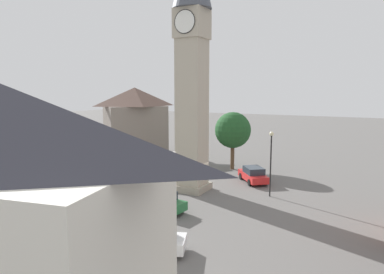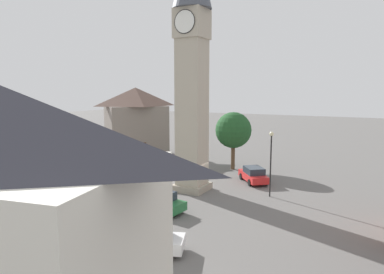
% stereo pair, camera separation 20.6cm
% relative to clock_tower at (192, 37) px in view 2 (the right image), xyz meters
% --- Properties ---
extents(ground_plane, '(200.00, 200.00, 0.00)m').
position_rel_clock_tower_xyz_m(ground_plane, '(-0.00, -0.00, -13.43)').
color(ground_plane, '#605E5B').
extents(clock_tower, '(3.37, 3.37, 22.89)m').
position_rel_clock_tower_xyz_m(clock_tower, '(0.00, 0.00, 0.00)').
color(clock_tower, gray).
rests_on(clock_tower, ground).
extents(car_blue_kerb, '(3.72, 4.36, 1.53)m').
position_rel_clock_tower_xyz_m(car_blue_kerb, '(-6.37, -3.35, -12.67)').
color(car_blue_kerb, red).
rests_on(car_blue_kerb, ground).
extents(car_silver_kerb, '(4.46, 3.11, 1.53)m').
position_rel_clock_tower_xyz_m(car_silver_kerb, '(3.65, -11.85, -12.67)').
color(car_silver_kerb, white).
rests_on(car_silver_kerb, ground).
extents(car_red_corner, '(4.29, 2.15, 1.53)m').
position_rel_clock_tower_xyz_m(car_red_corner, '(0.47, -6.05, -12.67)').
color(car_red_corner, '#236B38').
rests_on(car_red_corner, ground).
extents(car_white_side, '(3.92, 4.26, 1.53)m').
position_rel_clock_tower_xyz_m(car_white_side, '(3.99, 5.22, -12.67)').
color(car_white_side, red).
rests_on(car_white_side, ground).
extents(pedestrian, '(0.56, 0.23, 1.69)m').
position_rel_clock_tower_xyz_m(pedestrian, '(-7.03, 0.80, -12.42)').
color(pedestrian, '#706656').
rests_on(pedestrian, ground).
extents(tree, '(4.06, 4.06, 6.52)m').
position_rel_clock_tower_xyz_m(tree, '(0.08, 9.57, -8.97)').
color(tree, brown).
rests_on(tree, ground).
extents(building_corner_back, '(9.55, 9.97, 9.30)m').
position_rel_clock_tower_xyz_m(building_corner_back, '(-15.05, 11.55, -8.69)').
color(building_corner_back, slate).
rests_on(building_corner_back, ground).
extents(lamp_post, '(0.36, 0.36, 5.53)m').
position_rel_clock_tower_xyz_m(lamp_post, '(6.69, 1.47, -9.78)').
color(lamp_post, black).
rests_on(lamp_post, ground).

